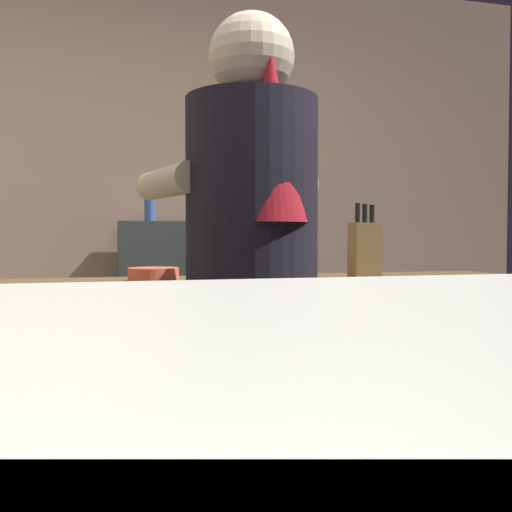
{
  "coord_description": "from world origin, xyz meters",
  "views": [
    {
      "loc": [
        -0.13,
        -1.29,
        1.09
      ],
      "look_at": [
        0.01,
        -0.75,
        1.07
      ],
      "focal_mm": 39.66,
      "sensor_mm": 36.0,
      "label": 1
    }
  ],
  "objects_px": {
    "bottle_olive_oil": "(245,205)",
    "bartender": "(253,286)",
    "mixing_bowl": "(154,275)",
    "bottle_vinegar": "(150,208)",
    "knife_block": "(365,249)",
    "chefs_knife": "(303,280)"
  },
  "relations": [
    {
      "from": "knife_block",
      "to": "bartender",
      "type": "bearing_deg",
      "value": -139.28
    },
    {
      "from": "bartender",
      "to": "knife_block",
      "type": "height_order",
      "value": "bartender"
    },
    {
      "from": "bottle_olive_oil",
      "to": "bartender",
      "type": "bearing_deg",
      "value": -102.72
    },
    {
      "from": "bartender",
      "to": "chefs_knife",
      "type": "relative_size",
      "value": 6.91
    },
    {
      "from": "bartender",
      "to": "bottle_vinegar",
      "type": "relative_size",
      "value": 8.55
    },
    {
      "from": "bartender",
      "to": "chefs_knife",
      "type": "bearing_deg",
      "value": -48.47
    },
    {
      "from": "bartender",
      "to": "mixing_bowl",
      "type": "bearing_deg",
      "value": 9.58
    },
    {
      "from": "bottle_olive_oil",
      "to": "bottle_vinegar",
      "type": "bearing_deg",
      "value": 167.8
    },
    {
      "from": "bartender",
      "to": "knife_block",
      "type": "xyz_separation_m",
      "value": [
        0.53,
        0.46,
        0.08
      ]
    },
    {
      "from": "mixing_bowl",
      "to": "knife_block",
      "type": "bearing_deg",
      "value": -3.14
    },
    {
      "from": "bottle_vinegar",
      "to": "bartender",
      "type": "bearing_deg",
      "value": -85.58
    },
    {
      "from": "mixing_bowl",
      "to": "bottle_olive_oil",
      "type": "distance_m",
      "value": 1.37
    },
    {
      "from": "mixing_bowl",
      "to": "bottle_vinegar",
      "type": "bearing_deg",
      "value": 86.64
    },
    {
      "from": "bottle_vinegar",
      "to": "bottle_olive_oil",
      "type": "bearing_deg",
      "value": -12.2
    },
    {
      "from": "knife_block",
      "to": "bottle_vinegar",
      "type": "xyz_separation_m",
      "value": [
        -0.67,
        1.35,
        0.2
      ]
    },
    {
      "from": "bartender",
      "to": "bottle_vinegar",
      "type": "bearing_deg",
      "value": -9.5
    },
    {
      "from": "mixing_bowl",
      "to": "bottle_vinegar",
      "type": "height_order",
      "value": "bottle_vinegar"
    },
    {
      "from": "chefs_knife",
      "to": "knife_block",
      "type": "bearing_deg",
      "value": 34.62
    },
    {
      "from": "bartender",
      "to": "mixing_bowl",
      "type": "relative_size",
      "value": 9.8
    },
    {
      "from": "knife_block",
      "to": "bottle_olive_oil",
      "type": "distance_m",
      "value": 1.27
    },
    {
      "from": "knife_block",
      "to": "bottle_olive_oil",
      "type": "height_order",
      "value": "bottle_olive_oil"
    },
    {
      "from": "knife_block",
      "to": "chefs_knife",
      "type": "bearing_deg",
      "value": -168.25
    }
  ]
}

